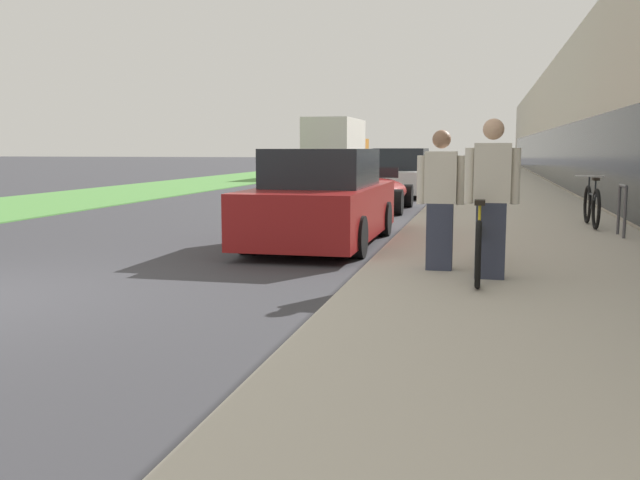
# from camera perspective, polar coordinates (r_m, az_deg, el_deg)

# --- Properties ---
(sidewalk_slab) EXTENTS (4.07, 70.00, 0.10)m
(sidewalk_slab) POSITION_cam_1_polar(r_m,az_deg,el_deg) (26.91, 14.36, 3.98)
(sidewalk_slab) COLOR #BCB5A5
(sidewalk_slab) RESTS_ON ground
(lawn_strip) EXTENTS (4.92, 70.00, 0.03)m
(lawn_strip) POSITION_cam_1_polar(r_m,az_deg,el_deg) (33.17, -8.34, 4.67)
(lawn_strip) COLOR #518E42
(lawn_strip) RESTS_ON ground
(tandem_bicycle) EXTENTS (0.52, 2.69, 0.89)m
(tandem_bicycle) POSITION_cam_1_polar(r_m,az_deg,el_deg) (8.41, 12.62, 0.02)
(tandem_bicycle) COLOR black
(tandem_bicycle) RESTS_ON sidewalk_slab
(person_rider) EXTENTS (0.59, 0.23, 1.74)m
(person_rider) POSITION_cam_1_polar(r_m,az_deg,el_deg) (8.02, 13.56, 3.22)
(person_rider) COLOR #33384C
(person_rider) RESTS_ON sidewalk_slab
(person_bystander) EXTENTS (0.56, 0.22, 1.64)m
(person_bystander) POSITION_cam_1_polar(r_m,az_deg,el_deg) (8.47, 9.61, 3.16)
(person_bystander) COLOR #33384C
(person_bystander) RESTS_ON sidewalk_slab
(bike_rack_hoop) EXTENTS (0.05, 0.60, 0.84)m
(bike_rack_hoop) POSITION_cam_1_polar(r_m,az_deg,el_deg) (12.57, 23.02, 2.60)
(bike_rack_hoop) COLOR #4C4C51
(bike_rack_hoop) RESTS_ON sidewalk_slab
(cruiser_bike_nearest) EXTENTS (0.52, 1.83, 0.91)m
(cruiser_bike_nearest) POSITION_cam_1_polar(r_m,az_deg,el_deg) (13.98, 20.91, 2.60)
(cruiser_bike_nearest) COLOR black
(cruiser_bike_nearest) RESTS_ON sidewalk_slab
(parked_sedan_curbside) EXTENTS (1.82, 4.44, 1.52)m
(parked_sedan_curbside) POSITION_cam_1_polar(r_m,az_deg,el_deg) (11.36, 0.20, 3.13)
(parked_sedan_curbside) COLOR maroon
(parked_sedan_curbside) RESTS_ON ground
(vintage_roadster_curbside) EXTENTS (1.72, 3.92, 1.05)m
(vintage_roadster_curbside) POSITION_cam_1_polar(r_m,az_deg,el_deg) (17.65, 4.27, 3.85)
(vintage_roadster_curbside) COLOR maroon
(vintage_roadster_curbside) RESTS_ON ground
(parked_sedan_far) EXTENTS (1.90, 4.19, 1.52)m
(parked_sedan_far) POSITION_cam_1_polar(r_m,az_deg,el_deg) (23.15, 6.53, 5.22)
(parked_sedan_far) COLOR white
(parked_sedan_far) RESTS_ON ground
(moving_truck) EXTENTS (2.43, 7.27, 3.05)m
(moving_truck) POSITION_cam_1_polar(r_m,az_deg,el_deg) (38.27, 1.37, 7.37)
(moving_truck) COLOR orange
(moving_truck) RESTS_ON ground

